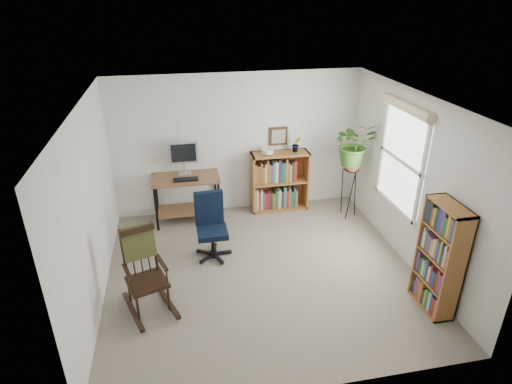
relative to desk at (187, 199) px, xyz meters
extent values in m
cube|color=gray|center=(0.92, -1.70, -0.40)|extent=(4.20, 4.00, 0.00)
cube|color=white|center=(0.92, -1.70, 2.00)|extent=(4.20, 4.00, 0.00)
cube|color=silver|center=(0.92, 0.30, 0.80)|extent=(4.20, 0.00, 2.40)
cube|color=silver|center=(0.92, -3.70, 0.80)|extent=(4.20, 0.00, 2.40)
cube|color=silver|center=(-1.18, -1.70, 0.80)|extent=(0.00, 4.00, 2.40)
cube|color=silver|center=(3.02, -1.70, 0.80)|extent=(0.00, 4.00, 2.40)
cube|color=black|center=(0.00, -0.12, 0.41)|extent=(0.40, 0.15, 0.02)
imported|color=#3B6A25|center=(2.72, -0.38, 1.28)|extent=(1.69, 1.88, 1.46)
imported|color=#3B6A25|center=(1.90, 0.13, 0.71)|extent=(0.13, 0.24, 0.11)
camera|label=1|loc=(-0.11, -6.51, 3.20)|focal=30.00mm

